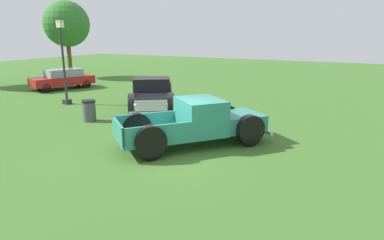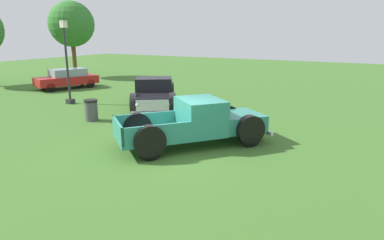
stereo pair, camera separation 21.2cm
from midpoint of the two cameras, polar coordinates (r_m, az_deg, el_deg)
The scene contains 7 objects.
ground_plane at distance 11.33m, azimuth -3.70°, elevation -5.24°, with size 80.00×80.00×0.00m, color #3D6B28.
pickup_truck_foreground at distance 11.84m, azimuth 1.19°, elevation -0.44°, with size 5.25×4.77×1.61m.
pickup_truck_behind_left at distance 17.27m, azimuth -7.11°, elevation 4.23°, with size 5.47×4.50×1.63m.
sedan_distant_b at distance 25.44m, azimuth -21.12°, elevation 6.51°, with size 4.43×2.96×1.37m.
lamp_post_near at distance 19.67m, azimuth -21.11°, elevation 9.27°, with size 0.36×0.36×4.50m.
trash_can at distance 15.69m, azimuth -17.27°, elevation 1.53°, with size 0.59×0.59×0.95m.
oak_tree_west at distance 31.70m, azimuth -20.53°, elevation 14.86°, with size 3.84×3.84×6.46m.
Camera 1 is at (-9.08, -5.58, 3.81)m, focal length 31.73 mm.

